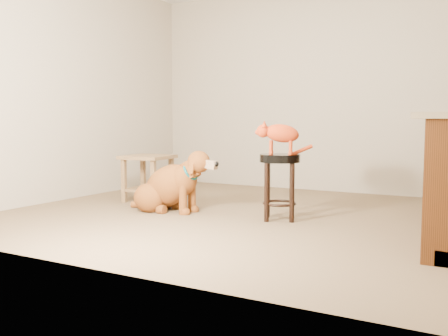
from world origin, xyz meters
The scene contains 6 objects.
floor centered at (0.00, 0.00, 0.00)m, with size 4.50×4.00×0.01m, color brown.
room_shell centered at (0.00, 0.00, 1.68)m, with size 4.54×4.04×2.62m.
padded_stool centered at (0.33, -0.05, 0.42)m, with size 0.40×0.40×0.59m.
side_table centered at (-1.37, 0.25, 0.34)m, with size 0.53×0.53×0.51m.
golden_retriever centered at (-0.77, -0.18, 0.24)m, with size 1.03×0.51×0.65m.
tabby_kitten centered at (0.32, -0.05, 0.77)m, with size 0.46×0.33×0.33m.
Camera 1 is at (2.05, -4.17, 0.88)m, focal length 40.00 mm.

